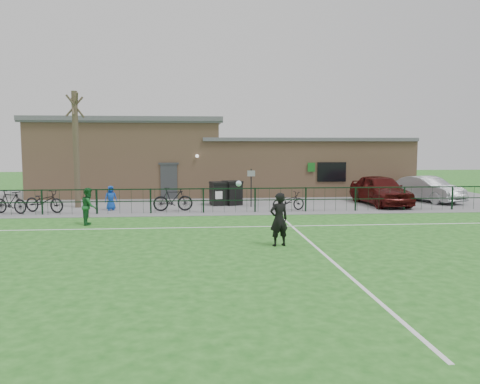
{
  "coord_description": "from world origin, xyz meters",
  "views": [
    {
      "loc": [
        -1.72,
        -14.33,
        3.24
      ],
      "look_at": [
        0.0,
        5.0,
        1.3
      ],
      "focal_mm": 35.0,
      "sensor_mm": 36.0,
      "label": 1
    }
  ],
  "objects": [
    {
      "name": "wheelie_bin_left",
      "position": [
        0.11,
        10.84,
        0.63
      ],
      "size": [
        1.09,
        1.15,
        1.21
      ],
      "primitive_type": "cube",
      "rotation": [
        0.0,
        0.0,
        0.4
      ],
      "color": "black",
      "rests_on": "paving_strip"
    },
    {
      "name": "pitch_line_mid",
      "position": [
        0.0,
        4.0,
        0.0
      ],
      "size": [
        28.0,
        0.1,
        0.01
      ],
      "primitive_type": "cube",
      "color": "white",
      "rests_on": "ground"
    },
    {
      "name": "ball_ground",
      "position": [
        -6.77,
        7.09,
        0.1
      ],
      "size": [
        0.21,
        0.21,
        0.21
      ],
      "primitive_type": "sphere",
      "color": "white",
      "rests_on": "ground"
    },
    {
      "name": "pitch_line_touch",
      "position": [
        0.0,
        7.8,
        0.0
      ],
      "size": [
        28.0,
        0.1,
        0.01
      ],
      "primitive_type": "cube",
      "color": "white",
      "rests_on": "ground"
    },
    {
      "name": "spectator_child",
      "position": [
        -6.08,
        9.24,
        0.63
      ],
      "size": [
        0.68,
        0.55,
        1.22
      ],
      "primitive_type": "imported",
      "rotation": [
        0.0,
        0.0,
        0.3
      ],
      "color": "#1241AA",
      "rests_on": "paving_strip"
    },
    {
      "name": "clubhouse",
      "position": [
        -0.88,
        16.5,
        2.22
      ],
      "size": [
        24.25,
        5.4,
        4.96
      ],
      "color": "tan",
      "rests_on": "ground"
    },
    {
      "name": "bicycle_d",
      "position": [
        -2.98,
        8.68,
        0.6
      ],
      "size": [
        1.97,
        0.69,
        1.16
      ],
      "primitive_type": "imported",
      "rotation": [
        0.0,
        0.0,
        1.65
      ],
      "color": "black",
      "rests_on": "paving_strip"
    },
    {
      "name": "outfield_player",
      "position": [
        -6.21,
        5.14,
        0.76
      ],
      "size": [
        0.66,
        0.8,
        1.52
      ],
      "primitive_type": "imported",
      "rotation": [
        0.0,
        0.0,
        1.69
      ],
      "color": "#1A5B28",
      "rests_on": "ground"
    },
    {
      "name": "bicycle_b",
      "position": [
        -10.61,
        8.46,
        0.58
      ],
      "size": [
        1.91,
        1.16,
        1.11
      ],
      "primitive_type": "imported",
      "rotation": [
        0.0,
        0.0,
        1.19
      ],
      "color": "black",
      "rests_on": "paving_strip"
    },
    {
      "name": "ground",
      "position": [
        0.0,
        0.0,
        0.0
      ],
      "size": [
        90.0,
        90.0,
        0.0
      ],
      "primitive_type": "plane",
      "color": "#205F1C",
      "rests_on": "ground"
    },
    {
      "name": "pitch_line_perp",
      "position": [
        2.0,
        0.0,
        0.0
      ],
      "size": [
        0.1,
        16.0,
        0.01
      ],
      "primitive_type": "cube",
      "color": "white",
      "rests_on": "ground"
    },
    {
      "name": "bicycle_e",
      "position": [
        2.7,
        8.35,
        0.49
      ],
      "size": [
        1.88,
        1.16,
        0.93
      ],
      "primitive_type": "imported",
      "rotation": [
        0.0,
        0.0,
        1.9
      ],
      "color": "black",
      "rests_on": "paving_strip"
    },
    {
      "name": "sign_post",
      "position": [
        1.02,
        9.89,
        1.02
      ],
      "size": [
        0.07,
        0.07,
        2.0
      ],
      "primitive_type": "cylinder",
      "rotation": [
        0.0,
        0.0,
        0.22
      ],
      "color": "black",
      "rests_on": "paving_strip"
    },
    {
      "name": "paving_strip",
      "position": [
        0.0,
        13.5,
        0.01
      ],
      "size": [
        34.0,
        13.0,
        0.02
      ],
      "primitive_type": "cube",
      "color": "slate",
      "rests_on": "ground"
    },
    {
      "name": "perimeter_fence",
      "position": [
        0.0,
        8.0,
        0.6
      ],
      "size": [
        28.0,
        0.1,
        1.2
      ],
      "primitive_type": "cube",
      "color": "black",
      "rests_on": "ground"
    },
    {
      "name": "car_silver",
      "position": [
        11.4,
        11.36,
        0.74
      ],
      "size": [
        2.88,
        4.64,
        1.44
      ],
      "primitive_type": "imported",
      "rotation": [
        0.0,
        0.0,
        0.34
      ],
      "color": "#9B9EA3",
      "rests_on": "paving_strip"
    },
    {
      "name": "car_maroon",
      "position": [
        8.11,
        10.13,
        0.84
      ],
      "size": [
        2.26,
        4.91,
        1.63
      ],
      "primitive_type": "imported",
      "rotation": [
        0.0,
        0.0,
        0.07
      ],
      "color": "#440D0C",
      "rests_on": "paving_strip"
    },
    {
      "name": "bicycle_c",
      "position": [
        -9.12,
        8.73,
        0.57
      ],
      "size": [
        2.23,
        1.44,
        1.11
      ],
      "primitive_type": "imported",
      "rotation": [
        0.0,
        0.0,
        1.21
      ],
      "color": "black",
      "rests_on": "paving_strip"
    },
    {
      "name": "goalkeeper_kick",
      "position": [
        0.82,
        0.44,
        0.89
      ],
      "size": [
        1.52,
        3.3,
        1.91
      ],
      "color": "black",
      "rests_on": "ground"
    },
    {
      "name": "bare_tree",
      "position": [
        -8.0,
        10.5,
        3.0
      ],
      "size": [
        0.3,
        0.3,
        6.0
      ],
      "primitive_type": "cylinder",
      "color": "#45392A",
      "rests_on": "ground"
    },
    {
      "name": "wheelie_bin_right",
      "position": [
        -0.66,
        10.76,
        0.61
      ],
      "size": [
        0.98,
        1.05,
        1.18
      ],
      "primitive_type": "cube",
      "rotation": [
        0.0,
        0.0,
        0.26
      ],
      "color": "black",
      "rests_on": "paving_strip"
    }
  ]
}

